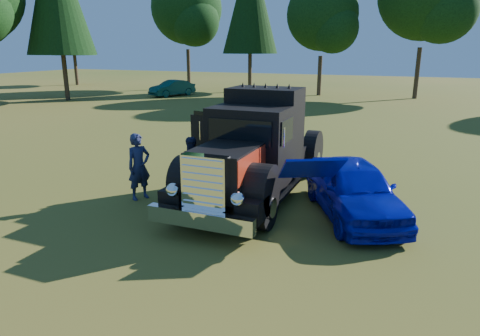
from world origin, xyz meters
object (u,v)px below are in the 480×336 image
(spectator_near, at_px, (139,167))
(distant_teal_car, at_px, (172,88))
(diamond_t_truck, at_px, (254,153))
(hotrod_coupe, at_px, (354,188))
(spectator_far, at_px, (193,166))

(spectator_near, relative_size, distant_teal_car, 0.45)
(diamond_t_truck, bearing_deg, spectator_near, -153.82)
(hotrod_coupe, height_order, distant_teal_car, hotrod_coupe)
(diamond_t_truck, distance_m, distant_teal_car, 27.20)
(hotrod_coupe, xyz_separation_m, distant_teal_car, (-18.73, 22.50, -0.04))
(spectator_far, distance_m, distant_teal_car, 26.60)
(diamond_t_truck, relative_size, spectator_far, 4.28)
(diamond_t_truck, bearing_deg, distant_teal_car, 125.81)
(hotrod_coupe, height_order, spectator_far, hotrod_coupe)
(diamond_t_truck, xyz_separation_m, distant_teal_car, (-15.91, 22.05, -0.60))
(spectator_near, distance_m, distant_teal_car, 26.84)
(distant_teal_car, bearing_deg, hotrod_coupe, -27.99)
(spectator_near, distance_m, spectator_far, 1.53)
(diamond_t_truck, bearing_deg, spectator_far, -165.65)
(diamond_t_truck, distance_m, hotrod_coupe, 2.91)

